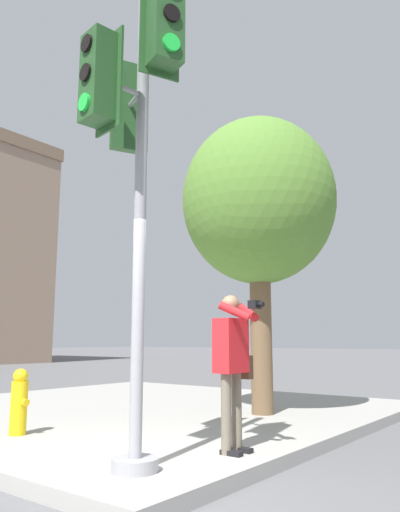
% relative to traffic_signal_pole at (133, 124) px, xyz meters
% --- Properties ---
extents(ground_plane, '(160.00, 160.00, 0.00)m').
position_rel_traffic_signal_pole_xyz_m(ground_plane, '(-0.14, -0.28, -3.47)').
color(ground_plane, '#5B5B5E').
extents(sidewalk_corner, '(8.00, 8.00, 0.15)m').
position_rel_traffic_signal_pole_xyz_m(sidewalk_corner, '(3.36, 3.22, -3.39)').
color(sidewalk_corner, '#9E9B96').
rests_on(sidewalk_corner, ground_plane).
extents(traffic_signal_pole, '(1.10, 1.31, 4.90)m').
position_rel_traffic_signal_pole_xyz_m(traffic_signal_pole, '(0.00, 0.00, 0.00)').
color(traffic_signal_pole, '#939399').
rests_on(traffic_signal_pole, sidewalk_corner).
extents(person_photographer, '(0.58, 0.54, 1.67)m').
position_rel_traffic_signal_pole_xyz_m(person_photographer, '(1.30, -0.30, -2.32)').
color(person_photographer, black).
rests_on(person_photographer, sidewalk_corner).
extents(street_tree, '(2.63, 2.63, 5.02)m').
position_rel_traffic_signal_pole_xyz_m(street_tree, '(3.94, 0.89, 0.22)').
color(street_tree, brown).
rests_on(street_tree, sidewalk_corner).
extents(fire_hydrant, '(0.21, 0.27, 0.82)m').
position_rel_traffic_signal_pole_xyz_m(fire_hydrant, '(0.49, 2.43, -2.91)').
color(fire_hydrant, yellow).
rests_on(fire_hydrant, sidewalk_corner).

